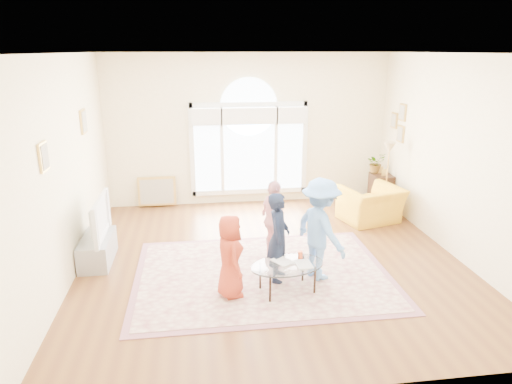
{
  "coord_description": "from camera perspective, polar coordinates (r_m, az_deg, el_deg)",
  "views": [
    {
      "loc": [
        -1.14,
        -6.61,
        3.24
      ],
      "look_at": [
        -0.21,
        0.3,
        1.06
      ],
      "focal_mm": 32.0,
      "sensor_mm": 36.0,
      "label": 1
    }
  ],
  "objects": [
    {
      "name": "ground",
      "position": [
        7.46,
        1.91,
        -8.44
      ],
      "size": [
        6.0,
        6.0,
        0.0
      ],
      "primitive_type": "plane",
      "color": "brown",
      "rests_on": "ground"
    },
    {
      "name": "room_shell",
      "position": [
        9.66,
        -0.74,
        7.37
      ],
      "size": [
        6.0,
        6.0,
        6.0
      ],
      "color": "#FCF0C6",
      "rests_on": "ground"
    },
    {
      "name": "area_rug",
      "position": [
        6.99,
        0.81,
        -10.21
      ],
      "size": [
        3.6,
        2.6,
        0.02
      ],
      "primitive_type": "cube",
      "color": "beige",
      "rests_on": "ground"
    },
    {
      "name": "rug_border",
      "position": [
        6.99,
        0.81,
        -10.24
      ],
      "size": [
        3.8,
        2.8,
        0.01
      ],
      "primitive_type": "cube",
      "color": "#8F5A66",
      "rests_on": "ground"
    },
    {
      "name": "tv_console",
      "position": [
        7.72,
        -19.18,
        -6.81
      ],
      "size": [
        0.45,
        1.0,
        0.42
      ],
      "primitive_type": "cube",
      "color": "gray",
      "rests_on": "ground"
    },
    {
      "name": "television",
      "position": [
        7.53,
        -19.53,
        -3.09
      ],
      "size": [
        0.17,
        1.12,
        0.65
      ],
      "color": "black",
      "rests_on": "tv_console"
    },
    {
      "name": "coffee_table",
      "position": [
        6.37,
        3.96,
        -9.19
      ],
      "size": [
        1.16,
        0.87,
        0.54
      ],
      "rotation": [
        0.0,
        0.0,
        0.22
      ],
      "color": "silver",
      "rests_on": "ground"
    },
    {
      "name": "armchair",
      "position": [
        9.2,
        14.13,
        -1.52
      ],
      "size": [
        1.29,
        1.19,
        0.7
      ],
      "primitive_type": "imported",
      "rotation": [
        0.0,
        0.0,
        3.41
      ],
      "color": "gold",
      "rests_on": "ground"
    },
    {
      "name": "side_cabinet",
      "position": [
        10.19,
        15.31,
        0.23
      ],
      "size": [
        0.4,
        0.5,
        0.7
      ],
      "primitive_type": "cube",
      "color": "black",
      "rests_on": "ground"
    },
    {
      "name": "floor_lamp",
      "position": [
        9.43,
        16.29,
        4.66
      ],
      "size": [
        0.25,
        0.25,
        1.51
      ],
      "color": "black",
      "rests_on": "ground"
    },
    {
      "name": "plant_pedestal",
      "position": [
        10.32,
        14.51,
        0.51
      ],
      "size": [
        0.2,
        0.2,
        0.7
      ],
      "primitive_type": "cylinder",
      "color": "white",
      "rests_on": "ground"
    },
    {
      "name": "potted_plant",
      "position": [
        10.17,
        14.75,
        3.55
      ],
      "size": [
        0.47,
        0.44,
        0.43
      ],
      "primitive_type": "imported",
      "rotation": [
        0.0,
        0.0,
        0.32
      ],
      "color": "#33722D",
      "rests_on": "plant_pedestal"
    },
    {
      "name": "leaning_picture",
      "position": [
        10.09,
        -12.15,
        -1.8
      ],
      "size": [
        0.8,
        0.14,
        0.62
      ],
      "primitive_type": "cube",
      "rotation": [
        -0.14,
        0.0,
        0.0
      ],
      "color": "tan",
      "rests_on": "ground"
    },
    {
      "name": "child_red",
      "position": [
        6.19,
        -3.27,
        -8.0
      ],
      "size": [
        0.46,
        0.62,
        1.15
      ],
      "primitive_type": "imported",
      "rotation": [
        0.0,
        0.0,
        1.75
      ],
      "color": "#AE3721",
      "rests_on": "area_rug"
    },
    {
      "name": "child_navy",
      "position": [
        6.56,
        2.83,
        -5.65
      ],
      "size": [
        0.44,
        0.55,
        1.32
      ],
      "primitive_type": "imported",
      "rotation": [
        0.0,
        0.0,
        1.28
      ],
      "color": "#151D33",
      "rests_on": "area_rug"
    },
    {
      "name": "child_pink",
      "position": [
        7.27,
        2.24,
        -3.48
      ],
      "size": [
        0.51,
        0.81,
        1.28
      ],
      "primitive_type": "imported",
      "rotation": [
        0.0,
        0.0,
        1.85
      ],
      "color": "#F2A8AD",
      "rests_on": "area_rug"
    },
    {
      "name": "child_blue",
      "position": [
        6.65,
        8.04,
        -4.62
      ],
      "size": [
        0.91,
        1.12,
        1.51
      ],
      "primitive_type": "imported",
      "rotation": [
        0.0,
        0.0,
        1.99
      ],
      "color": "#669EF1",
      "rests_on": "area_rug"
    }
  ]
}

